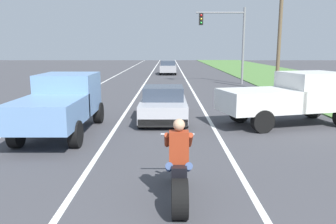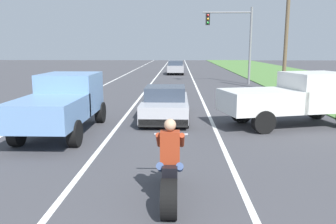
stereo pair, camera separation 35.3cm
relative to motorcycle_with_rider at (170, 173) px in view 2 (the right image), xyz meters
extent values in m
cube|color=white|center=(-5.72, 15.70, -0.59)|extent=(0.14, 120.00, 0.01)
cube|color=white|center=(1.48, 15.70, -0.59)|extent=(0.14, 120.00, 0.01)
cube|color=white|center=(-2.12, 15.70, -0.59)|extent=(0.14, 120.00, 0.01)
cylinder|color=black|center=(0.00, -0.60, -0.25)|extent=(0.28, 0.69, 0.69)
cylinder|color=black|center=(0.00, 0.95, -0.28)|extent=(0.12, 0.63, 0.63)
cube|color=black|center=(0.00, 0.23, 0.02)|extent=(0.28, 1.10, 0.36)
cylinder|color=#B2B2B7|center=(0.00, 0.87, 0.09)|extent=(0.08, 0.36, 0.73)
cylinder|color=#A5A5AA|center=(0.00, 0.85, 0.52)|extent=(0.70, 0.05, 0.05)
cube|color=#993319|center=(0.00, 0.00, 0.50)|extent=(0.36, 0.24, 0.60)
sphere|color=tan|center=(0.00, 0.00, 0.92)|extent=(0.22, 0.22, 0.22)
cylinder|color=#384C7A|center=(-0.18, 0.03, 0.10)|extent=(0.14, 0.47, 0.32)
cylinder|color=#993319|center=(-0.22, 0.30, 0.55)|extent=(0.10, 0.51, 0.40)
cylinder|color=#384C7A|center=(0.18, 0.03, 0.10)|extent=(0.14, 0.47, 0.32)
cylinder|color=#993319|center=(0.22, 0.30, 0.55)|extent=(0.10, 0.51, 0.40)
cube|color=#B7B7BC|center=(-0.38, 7.72, -0.07)|extent=(1.80, 4.30, 0.64)
cube|color=#333D4C|center=(-0.38, 7.52, 0.51)|extent=(1.56, 1.70, 0.52)
cube|color=black|center=(-0.38, 5.67, -0.31)|extent=(1.76, 0.20, 0.28)
cylinder|color=black|center=(-1.18, 9.32, -0.27)|extent=(0.24, 0.64, 0.64)
cylinder|color=black|center=(0.42, 9.32, -0.27)|extent=(0.24, 0.64, 0.64)
cylinder|color=black|center=(-1.18, 6.12, -0.27)|extent=(0.24, 0.64, 0.64)
cylinder|color=black|center=(0.42, 6.12, -0.27)|extent=(0.24, 0.64, 0.64)
cube|color=#6B93C6|center=(-3.78, 6.18, 0.69)|extent=(1.90, 2.10, 1.40)
cube|color=#333D4C|center=(-3.78, 6.53, 1.07)|extent=(1.67, 0.29, 0.57)
cube|color=#6B93C6|center=(-3.78, 3.93, 0.39)|extent=(1.90, 2.70, 0.80)
cylinder|color=black|center=(-4.65, 6.98, -0.19)|extent=(0.28, 0.80, 0.80)
cylinder|color=black|center=(-2.91, 6.98, -0.19)|extent=(0.28, 0.80, 0.80)
cylinder|color=black|center=(-4.65, 3.63, -0.19)|extent=(0.28, 0.80, 0.80)
cylinder|color=black|center=(-2.91, 3.63, -0.19)|extent=(0.28, 0.80, 0.80)
cube|color=silver|center=(5.30, 6.90, 0.69)|extent=(2.52, 2.38, 1.40)
cube|color=#333D4C|center=(5.63, 6.99, 1.07)|extent=(0.71, 1.69, 0.57)
cube|color=silver|center=(3.12, 6.32, 0.39)|extent=(3.10, 2.53, 0.80)
cylinder|color=black|center=(5.84, 7.95, -0.19)|extent=(0.85, 0.48, 0.80)
cylinder|color=black|center=(2.61, 7.08, -0.19)|extent=(0.85, 0.48, 0.80)
cylinder|color=black|center=(3.06, 5.40, -0.19)|extent=(0.85, 0.48, 0.80)
cylinder|color=gray|center=(5.80, 21.56, 2.41)|extent=(0.18, 0.18, 6.00)
cylinder|color=gray|center=(3.90, 21.56, 5.01)|extent=(3.80, 0.12, 0.12)
cube|color=black|center=(2.40, 21.56, 4.51)|extent=(0.32, 0.24, 0.90)
sphere|color=red|center=(2.40, 21.42, 4.79)|extent=(0.16, 0.16, 0.16)
sphere|color=orange|center=(2.40, 21.42, 4.51)|extent=(0.16, 0.16, 0.16)
sphere|color=green|center=(2.40, 21.42, 4.23)|extent=(0.16, 0.16, 0.16)
cylinder|color=brown|center=(7.10, 16.77, 3.07)|extent=(0.24, 0.24, 7.32)
cube|color=#99999E|center=(-0.21, 31.93, 0.06)|extent=(1.76, 4.00, 0.70)
cube|color=#333D4C|center=(-0.21, 31.73, 0.66)|extent=(1.56, 2.00, 0.50)
cylinder|color=black|center=(-1.01, 33.33, -0.29)|extent=(0.20, 0.60, 0.60)
cylinder|color=black|center=(0.59, 33.33, -0.29)|extent=(0.20, 0.60, 0.60)
cylinder|color=black|center=(-1.01, 30.53, -0.29)|extent=(0.20, 0.60, 0.60)
cylinder|color=black|center=(0.59, 30.53, -0.29)|extent=(0.20, 0.60, 0.60)
camera|label=1|loc=(-0.20, -6.02, 2.29)|focal=36.39mm
camera|label=2|loc=(0.15, -6.01, 2.29)|focal=36.39mm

